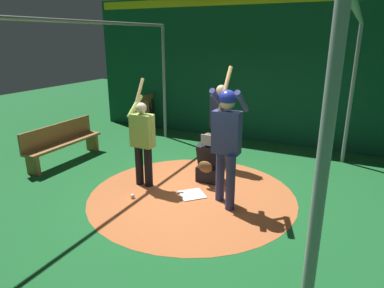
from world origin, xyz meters
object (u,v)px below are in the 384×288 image
bench (62,142)px  baseball_1 (148,182)px  umpire (221,122)px  visitor (142,139)px  bat_rack (151,112)px  batter (227,136)px  home_plate (192,194)px  catcher (208,162)px  baseball_0 (133,196)px

bench → baseball_1: bench is taller
umpire → visitor: 1.79m
bat_rack → bench: bearing=-4.1°
baseball_1 → visitor: bearing=-30.5°
visitor → bat_rack: bearing=-148.9°
bench → baseball_1: 2.43m
bench → baseball_1: bearing=84.5°
batter → visitor: bearing=-92.2°
visitor → bat_rack: (-3.58, -2.11, -0.42)m
batter → umpire: (-1.60, -0.72, -0.20)m
umpire → baseball_1: umpire is taller
home_plate → catcher: catcher is taller
umpire → visitor: (1.54, -0.92, -0.08)m
catcher → bat_rack: (-2.88, -3.13, 0.11)m
baseball_1 → bat_rack: bearing=-148.5°
batter → bench: size_ratio=1.13×
home_plate → bat_rack: (-3.58, -3.12, 0.48)m
umpire → bat_rack: 3.68m
batter → umpire: bearing=-155.7°
bench → home_plate: bearing=84.8°
bat_rack → bench: (3.28, -0.23, -0.04)m
umpire → bat_rack: umpire is taller
catcher → baseball_0: bearing=-35.1°
visitor → catcher: bearing=124.8°
umpire → bench: (1.24, -3.26, -0.53)m
umpire → baseball_0: (2.11, -0.79, -0.94)m
umpire → bat_rack: (-2.03, -3.03, -0.50)m
umpire → bench: size_ratio=0.89×
home_plate → catcher: (-0.70, 0.01, 0.37)m
home_plate → baseball_0: 1.04m
batter → bench: (-0.36, -3.99, -0.73)m
bat_rack → baseball_0: size_ratio=14.32×
catcher → baseball_1: 1.21m
bat_rack → baseball_0: bearing=28.4°
baseball_0 → baseball_1: bearing=-172.0°
umpire → baseball_1: bearing=-30.8°
home_plate → visitor: visitor is taller
umpire → home_plate: bearing=3.3°
home_plate → batter: size_ratio=0.19×
catcher → visitor: (0.69, -1.02, 0.53)m
catcher → umpire: 1.05m
visitor → batter: bearing=88.3°
batter → visitor: (-0.06, -1.64, -0.27)m
visitor → bat_rack: size_ratio=1.85×
bat_rack → baseball_1: bearing=31.5°
bat_rack → bench: size_ratio=0.54×
umpire → batter: bearing=24.3°
batter → umpire: batter is taller
baseball_1 → home_plate: bearing=85.6°
batter → catcher: size_ratio=2.30×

